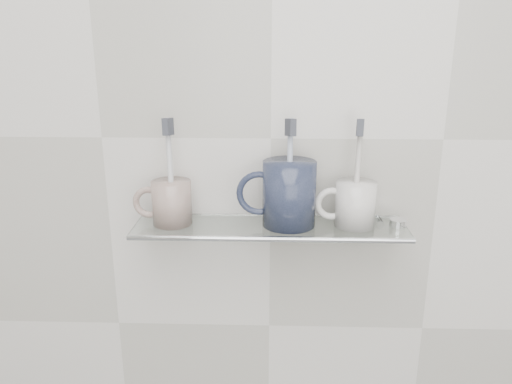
{
  "coord_description": "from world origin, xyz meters",
  "views": [
    {
      "loc": [
        0.0,
        0.18,
        1.43
      ],
      "look_at": [
        -0.03,
        1.04,
        1.16
      ],
      "focal_mm": 35.0,
      "sensor_mm": 36.0,
      "label": 1
    }
  ],
  "objects_px": {
    "mug_left": "(172,203)",
    "mug_right": "(355,204)",
    "mug_center": "(289,194)",
    "shelf_glass": "(270,227)"
  },
  "relations": [
    {
      "from": "shelf_glass",
      "to": "mug_left",
      "type": "relative_size",
      "value": 6.16
    },
    {
      "from": "mug_left",
      "to": "mug_center",
      "type": "bearing_deg",
      "value": -17.87
    },
    {
      "from": "shelf_glass",
      "to": "mug_right",
      "type": "distance_m",
      "value": 0.16
    },
    {
      "from": "mug_left",
      "to": "mug_right",
      "type": "distance_m",
      "value": 0.34
    },
    {
      "from": "mug_center",
      "to": "mug_right",
      "type": "relative_size",
      "value": 1.44
    },
    {
      "from": "shelf_glass",
      "to": "mug_center",
      "type": "height_order",
      "value": "mug_center"
    },
    {
      "from": "mug_center",
      "to": "mug_right",
      "type": "height_order",
      "value": "mug_center"
    },
    {
      "from": "mug_right",
      "to": "shelf_glass",
      "type": "bearing_deg",
      "value": -167.85
    },
    {
      "from": "mug_center",
      "to": "mug_left",
      "type": "bearing_deg",
      "value": -168.56
    },
    {
      "from": "mug_left",
      "to": "mug_right",
      "type": "bearing_deg",
      "value": -17.87
    }
  ]
}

